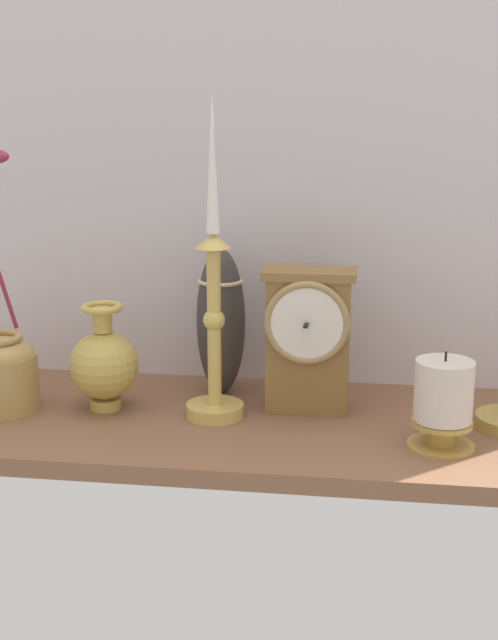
{
  "coord_description": "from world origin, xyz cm",
  "views": [
    {
      "loc": [
        14.35,
        -107.43,
        41.41
      ],
      "look_at": [
        -0.73,
        0.0,
        14.0
      ],
      "focal_mm": 46.73,
      "sensor_mm": 36.0,
      "label": 1
    }
  ],
  "objects_px": {
    "pillar_candle_front": "(443,401)",
    "tall_ceramic_vase": "(221,321)",
    "brass_vase_bulbous": "(104,363)",
    "mantel_clock": "(308,338)",
    "candlestick_tall_left": "(214,317)"
  },
  "relations": [
    {
      "from": "brass_vase_bulbous",
      "to": "mantel_clock",
      "type": "bearing_deg",
      "value": 6.84
    },
    {
      "from": "mantel_clock",
      "to": "pillar_candle_front",
      "type": "distance_m",
      "value": 0.21
    },
    {
      "from": "mantel_clock",
      "to": "pillar_candle_front",
      "type": "bearing_deg",
      "value": -31.6
    },
    {
      "from": "mantel_clock",
      "to": "tall_ceramic_vase",
      "type": "relative_size",
      "value": 0.92
    },
    {
      "from": "pillar_candle_front",
      "to": "tall_ceramic_vase",
      "type": "bearing_deg",
      "value": 151.85
    },
    {
      "from": "brass_vase_bulbous",
      "to": "tall_ceramic_vase",
      "type": "bearing_deg",
      "value": 31.02
    },
    {
      "from": "mantel_clock",
      "to": "candlestick_tall_left",
      "type": "height_order",
      "value": "candlestick_tall_left"
    },
    {
      "from": "tall_ceramic_vase",
      "to": "candlestick_tall_left",
      "type": "bearing_deg",
      "value": -85.29
    },
    {
      "from": "candlestick_tall_left",
      "to": "pillar_candle_front",
      "type": "xyz_separation_m",
      "value": [
        0.3,
        -0.07,
        -0.08
      ]
    },
    {
      "from": "mantel_clock",
      "to": "brass_vase_bulbous",
      "type": "distance_m",
      "value": 0.29
    },
    {
      "from": "candlestick_tall_left",
      "to": "mantel_clock",
      "type": "bearing_deg",
      "value": 18.12
    },
    {
      "from": "candlestick_tall_left",
      "to": "tall_ceramic_vase",
      "type": "distance_m",
      "value": 0.1
    },
    {
      "from": "tall_ceramic_vase",
      "to": "brass_vase_bulbous",
      "type": "bearing_deg",
      "value": -148.98
    },
    {
      "from": "mantel_clock",
      "to": "pillar_candle_front",
      "type": "relative_size",
      "value": 1.62
    },
    {
      "from": "mantel_clock",
      "to": "tall_ceramic_vase",
      "type": "bearing_deg",
      "value": 156.81
    }
  ]
}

